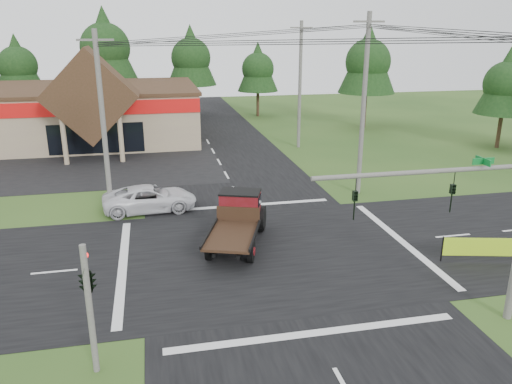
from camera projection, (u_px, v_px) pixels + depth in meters
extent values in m
plane|color=#28481A|center=(270.00, 253.00, 24.47)|extent=(120.00, 120.00, 0.00)
cube|color=black|center=(270.00, 253.00, 24.47)|extent=(12.00, 120.00, 0.02)
cube|color=black|center=(270.00, 253.00, 24.47)|extent=(120.00, 12.00, 0.02)
cube|color=black|center=(42.00, 168.00, 39.39)|extent=(28.00, 14.00, 0.02)
cube|color=tan|center=(38.00, 115.00, 48.46)|extent=(30.00, 15.00, 5.00)
cube|color=#3A2917|center=(35.00, 89.00, 47.67)|extent=(30.40, 15.40, 0.30)
cube|color=#B30F0D|center=(17.00, 111.00, 40.94)|extent=(30.00, 0.12, 1.20)
cube|color=#3A2917|center=(91.00, 95.00, 40.86)|extent=(7.78, 4.00, 7.78)
cylinder|color=tan|center=(64.00, 140.00, 39.87)|extent=(0.40, 0.40, 4.00)
cylinder|color=tan|center=(121.00, 138.00, 40.74)|extent=(0.40, 0.40, 4.00)
cube|color=black|center=(97.00, 139.00, 42.95)|extent=(8.00, 0.08, 2.60)
cylinder|color=#595651|center=(428.00, 172.00, 16.32)|extent=(8.00, 0.16, 0.16)
imported|color=black|center=(452.00, 198.00, 16.83)|extent=(0.16, 0.20, 1.00)
imported|color=black|center=(355.00, 206.00, 16.14)|extent=(0.16, 0.20, 1.00)
cube|color=#0C6626|center=(483.00, 161.00, 16.64)|extent=(0.80, 0.04, 0.22)
cylinder|color=#595651|center=(90.00, 310.00, 15.34)|extent=(0.20, 0.20, 4.40)
imported|color=black|center=(85.00, 263.00, 15.06)|extent=(0.53, 2.48, 1.00)
sphere|color=#FF0C0C|center=(85.00, 255.00, 15.14)|extent=(0.18, 0.18, 0.18)
cylinder|color=#595651|center=(103.00, 124.00, 28.71)|extent=(0.30, 0.30, 10.50)
cube|color=#595651|center=(95.00, 40.00, 27.27)|extent=(2.00, 0.12, 0.12)
cylinder|color=#595651|center=(363.00, 107.00, 31.71)|extent=(0.30, 0.30, 11.50)
cube|color=#595651|center=(369.00, 21.00, 30.11)|extent=(2.00, 0.12, 0.12)
cylinder|color=#595651|center=(300.00, 86.00, 44.78)|extent=(0.30, 0.30, 11.20)
cube|color=#595651|center=(301.00, 28.00, 43.23)|extent=(2.00, 0.12, 0.12)
cylinder|color=#332316|center=(24.00, 107.00, 59.07)|extent=(0.36, 0.36, 3.50)
cone|color=black|center=(17.00, 63.00, 57.50)|extent=(5.60, 5.60, 6.60)
sphere|color=black|center=(18.00, 65.00, 57.60)|extent=(4.40, 4.40, 4.40)
cylinder|color=#332316|center=(110.00, 101.00, 59.94)|extent=(0.36, 0.36, 4.55)
cone|color=black|center=(105.00, 44.00, 57.91)|extent=(7.28, 7.28, 8.58)
sphere|color=black|center=(105.00, 48.00, 58.03)|extent=(5.72, 5.72, 5.72)
cylinder|color=#332316|center=(193.00, 100.00, 62.95)|extent=(0.36, 0.36, 3.85)
cone|color=black|center=(191.00, 55.00, 61.22)|extent=(6.16, 6.16, 7.26)
sphere|color=black|center=(191.00, 58.00, 61.33)|extent=(4.84, 4.84, 4.84)
cylinder|color=#332316|center=(258.00, 104.00, 62.77)|extent=(0.36, 0.36, 3.15)
cone|color=black|center=(258.00, 67.00, 61.36)|extent=(5.04, 5.04, 5.94)
sphere|color=black|center=(258.00, 69.00, 61.44)|extent=(3.96, 3.96, 3.96)
cylinder|color=#332316|center=(365.00, 110.00, 55.32)|extent=(0.36, 0.36, 3.85)
cone|color=black|center=(368.00, 59.00, 53.60)|extent=(6.16, 6.16, 7.26)
sphere|color=black|center=(368.00, 62.00, 53.70)|extent=(4.84, 4.84, 4.84)
cylinder|color=#332316|center=(499.00, 131.00, 45.84)|extent=(0.36, 0.36, 3.15)
cone|color=black|center=(507.00, 80.00, 44.43)|extent=(5.04, 5.04, 5.94)
sphere|color=black|center=(506.00, 84.00, 44.52)|extent=(3.96, 3.96, 3.96)
imported|color=silver|center=(150.00, 198.00, 29.98)|extent=(5.68, 2.90, 1.53)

